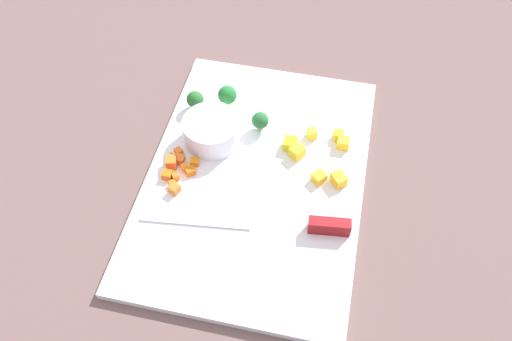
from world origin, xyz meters
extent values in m
plane|color=brown|center=(0.00, 0.00, 0.00)|extent=(4.00, 4.00, 0.00)
cube|color=white|center=(0.00, 0.00, 0.01)|extent=(0.45, 0.31, 0.01)
cylinder|color=white|center=(0.05, 0.08, 0.03)|extent=(0.09, 0.09, 0.04)
cube|color=silver|center=(-0.09, 0.06, 0.01)|extent=(0.04, 0.16, 0.00)
cube|color=maroon|center=(-0.07, -0.12, 0.02)|extent=(0.02, 0.06, 0.02)
cube|color=orange|center=(0.02, 0.12, 0.02)|extent=(0.02, 0.02, 0.01)
cube|color=orange|center=(0.00, 0.09, 0.02)|extent=(0.02, 0.02, 0.01)
cube|color=orange|center=(0.00, 0.12, 0.02)|extent=(0.01, 0.01, 0.01)
cube|color=orange|center=(-0.02, 0.09, 0.02)|extent=(0.02, 0.02, 0.01)
cube|color=orange|center=(-0.03, 0.11, 0.02)|extent=(0.01, 0.01, 0.01)
cube|color=orange|center=(-0.01, 0.13, 0.02)|extent=(0.02, 0.02, 0.02)
cube|color=orange|center=(-0.03, 0.12, 0.02)|extent=(0.01, 0.01, 0.01)
cube|color=orange|center=(-0.04, 0.11, 0.02)|extent=(0.01, 0.01, 0.01)
cube|color=orange|center=(0.00, 0.13, 0.02)|extent=(0.01, 0.01, 0.01)
cube|color=orange|center=(-0.01, 0.10, 0.02)|extent=(0.02, 0.02, 0.01)
cube|color=orange|center=(-0.05, 0.11, 0.02)|extent=(0.02, 0.02, 0.01)
cube|color=yellow|center=(0.10, -0.11, 0.02)|extent=(0.02, 0.02, 0.01)
cube|color=yellow|center=(0.09, -0.07, 0.02)|extent=(0.02, 0.02, 0.02)
cube|color=yellow|center=(0.06, -0.04, 0.02)|extent=(0.02, 0.02, 0.02)
cube|color=yellow|center=(0.01, -0.12, 0.02)|extent=(0.03, 0.03, 0.02)
cube|color=yellow|center=(0.01, -0.09, 0.02)|extent=(0.03, 0.02, 0.01)
cube|color=yellow|center=(0.05, -0.05, 0.02)|extent=(0.03, 0.03, 0.02)
cube|color=yellow|center=(0.08, -0.12, 0.02)|extent=(0.02, 0.02, 0.02)
cylinder|color=#84AC61|center=(0.09, 0.01, 0.02)|extent=(0.01, 0.01, 0.01)
sphere|color=#256632|center=(0.09, 0.01, 0.03)|extent=(0.03, 0.03, 0.03)
cylinder|color=#82AF58|center=(0.11, 0.12, 0.02)|extent=(0.01, 0.01, 0.01)
sphere|color=#27652C|center=(0.11, 0.12, 0.03)|extent=(0.03, 0.03, 0.03)
cylinder|color=#93C25F|center=(0.13, 0.07, 0.02)|extent=(0.01, 0.01, 0.02)
sphere|color=#227231|center=(0.13, 0.07, 0.04)|extent=(0.03, 0.03, 0.03)
camera|label=1|loc=(-0.45, -0.10, 0.64)|focal=37.28mm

